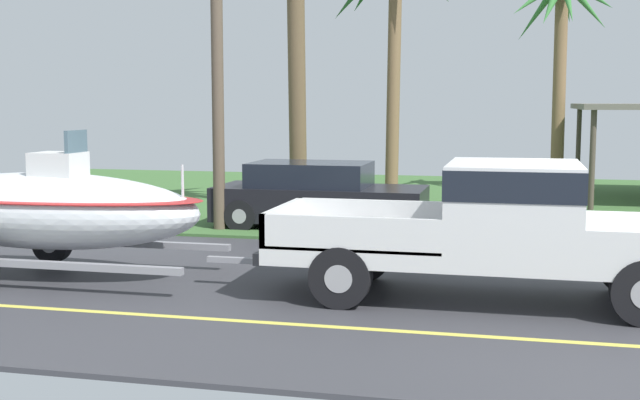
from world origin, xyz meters
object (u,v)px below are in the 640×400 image
object	(u,v)px
parked_sedan_near	(318,196)
utility_pole	(217,32)
pickup_truck_towing	(510,225)
palm_tree_near_left	(563,21)
boat_on_trailer	(44,210)

from	to	relation	value
parked_sedan_near	utility_pole	bearing A→B (deg)	-154.90
parked_sedan_near	utility_pole	size ratio (longest dim) A/B	0.56
pickup_truck_towing	palm_tree_near_left	size ratio (longest dim) A/B	0.93
pickup_truck_towing	parked_sedan_near	size ratio (longest dim) A/B	1.34
boat_on_trailer	parked_sedan_near	size ratio (longest dim) A/B	1.44
boat_on_trailer	palm_tree_near_left	bearing A→B (deg)	58.30
pickup_truck_towing	parked_sedan_near	distance (m)	6.88
palm_tree_near_left	utility_pole	world-z (taller)	utility_pole
parked_sedan_near	utility_pole	distance (m)	3.91
pickup_truck_towing	boat_on_trailer	distance (m)	6.83
boat_on_trailer	palm_tree_near_left	distance (m)	15.63
parked_sedan_near	palm_tree_near_left	world-z (taller)	palm_tree_near_left
parked_sedan_near	boat_on_trailer	bearing A→B (deg)	-117.11
boat_on_trailer	utility_pole	bearing A→B (deg)	77.83
palm_tree_near_left	boat_on_trailer	bearing A→B (deg)	-121.70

